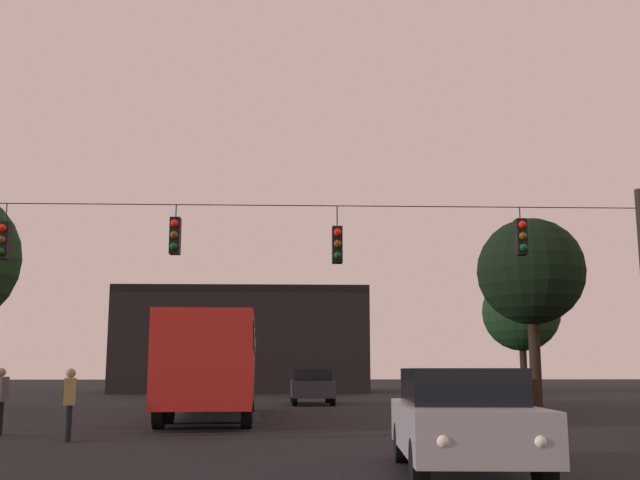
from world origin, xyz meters
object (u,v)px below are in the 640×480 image
Objects in this scene: tree_behind_building at (531,272)px; tree_right_far at (521,312)px; city_bus at (214,358)px; car_near_right at (462,418)px; pedestrian_crossing_center at (0,397)px; pedestrian_crossing_right at (69,400)px; car_far_left at (312,386)px.

tree_right_far is (5.73, 20.21, 0.01)m from tree_behind_building.
tree_behind_building is at bearing -105.83° from tree_right_far.
car_near_right is at bearing -68.72° from city_bus.
car_near_right is at bearing -108.31° from tree_right_far.
pedestrian_crossing_right is at bearing -37.25° from pedestrian_crossing_center.
tree_right_far is (17.04, 23.71, 3.22)m from city_bus.
car_near_right is 22.36m from car_far_left.
pedestrian_crossing_center reaches higher than car_near_right.
car_far_left is 17.94m from pedestrian_crossing_right.
pedestrian_crossing_center is at bearing -148.84° from tree_behind_building.
car_near_right and car_far_left have the same top height.
city_bus is 7.91m from pedestrian_crossing_right.
city_bus is 1.47× the size of tree_right_far.
car_far_left is 10.89m from tree_behind_building.
car_near_right is 0.62× the size of tree_behind_building.
tree_behind_building is at bearing -37.12° from car_far_left.
city_bus is 29.37m from tree_right_far.
pedestrian_crossing_center is at bearing 143.77° from car_near_right.
tree_behind_building is at bearing 31.16° from pedestrian_crossing_center.
tree_behind_building is 21.01m from tree_right_far.
car_far_left is at bearing 142.88° from tree_behind_building.
pedestrian_crossing_center is at bearing 142.75° from pedestrian_crossing_right.
tree_right_far is (13.71, 14.17, 4.29)m from car_far_left.
car_near_right is 0.59× the size of tree_right_far.
tree_right_far is at bearing 54.30° from city_bus.
tree_right_far reaches higher than pedestrian_crossing_right.
city_bus is at bearing 73.17° from pedestrian_crossing_right.
car_near_right is at bearing -36.23° from pedestrian_crossing_center.
tree_behind_building is 0.94× the size of tree_right_far.
car_near_right is at bearing -35.94° from pedestrian_crossing_right.
car_far_left is 2.87× the size of pedestrian_crossing_right.
tree_behind_building is (6.34, 16.26, 4.27)m from car_near_right.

